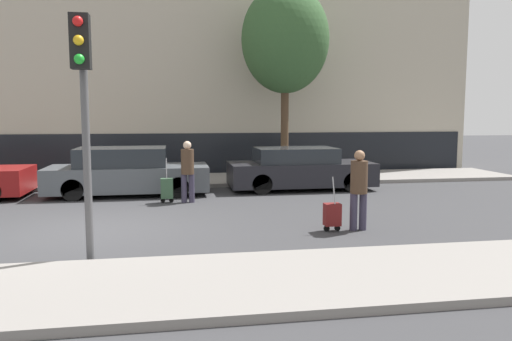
% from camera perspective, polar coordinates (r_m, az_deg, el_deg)
% --- Properties ---
extents(ground_plane, '(80.00, 80.00, 0.00)m').
position_cam_1_polar(ground_plane, '(10.65, -18.80, -6.55)').
color(ground_plane, '#38383A').
extents(sidewalk_near, '(28.00, 2.50, 0.12)m').
position_cam_1_polar(sidewalk_near, '(7.10, -23.66, -12.79)').
color(sidewalk_near, gray).
rests_on(sidewalk_near, ground_plane).
extents(sidewalk_far, '(28.00, 3.00, 0.12)m').
position_cam_1_polar(sidewalk_far, '(17.49, -15.23, -1.24)').
color(sidewalk_far, gray).
rests_on(sidewalk_far, ground_plane).
extents(building_facade, '(28.00, 2.15, 9.16)m').
position_cam_1_polar(building_facade, '(20.69, -14.74, 12.43)').
color(building_facade, '#B7AD99').
rests_on(building_facade, ground_plane).
extents(parked_car_1, '(4.56, 1.82, 1.38)m').
position_cam_1_polar(parked_car_1, '(14.92, -14.54, -0.24)').
color(parked_car_1, '#4C5156').
rests_on(parked_car_1, ground_plane).
extents(parked_car_2, '(4.46, 1.85, 1.30)m').
position_cam_1_polar(parked_car_2, '(15.60, 4.97, 0.13)').
color(parked_car_2, black).
rests_on(parked_car_2, ground_plane).
extents(pedestrian_left, '(0.35, 0.34, 1.63)m').
position_cam_1_polar(pedestrian_left, '(13.27, -7.83, 0.29)').
color(pedestrian_left, '#383347').
rests_on(pedestrian_left, ground_plane).
extents(trolley_left, '(0.34, 0.29, 1.19)m').
position_cam_1_polar(trolley_left, '(13.38, -10.15, -2.04)').
color(trolley_left, '#335138').
rests_on(trolley_left, ground_plane).
extents(pedestrian_right, '(0.35, 0.34, 1.62)m').
position_cam_1_polar(pedestrian_right, '(10.20, 11.67, -1.67)').
color(pedestrian_right, '#383347').
rests_on(pedestrian_right, ground_plane).
extents(trolley_right, '(0.34, 0.29, 1.10)m').
position_cam_1_polar(trolley_right, '(10.10, 8.71, -5.00)').
color(trolley_right, maroon).
rests_on(trolley_right, ground_plane).
extents(traffic_light, '(0.28, 0.47, 3.80)m').
position_cam_1_polar(traffic_light, '(8.01, -19.17, 8.76)').
color(traffic_light, '#515154').
rests_on(traffic_light, ground_plane).
extents(bare_tree_near_crossing, '(3.07, 3.07, 6.70)m').
position_cam_1_polar(bare_tree_near_crossing, '(18.03, 3.36, 14.68)').
color(bare_tree_near_crossing, '#4C3826').
rests_on(bare_tree_near_crossing, sidewalk_far).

